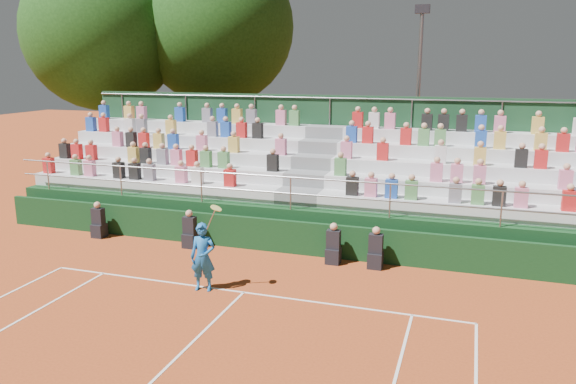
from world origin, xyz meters
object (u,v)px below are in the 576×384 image
(tennis_player, at_px, (203,257))
(tree_west, at_px, (102,33))
(floodlight_mast, at_px, (419,86))
(tree_east, at_px, (216,27))

(tennis_player, relative_size, tree_west, 0.21)
(tennis_player, distance_m, tree_west, 17.23)
(tennis_player, relative_size, floodlight_mast, 0.28)
(tennis_player, xyz_separation_m, floodlight_mast, (3.80, 12.89, 3.76))
(tree_west, relative_size, tree_east, 0.96)
(tree_east, xyz_separation_m, floodlight_mast, (10.03, -1.37, -2.65))
(tennis_player, relative_size, tree_east, 0.20)
(floodlight_mast, bearing_deg, tree_east, 172.20)
(tennis_player, bearing_deg, tree_west, 133.24)
(tree_west, xyz_separation_m, floodlight_mast, (14.84, 1.15, -2.32))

